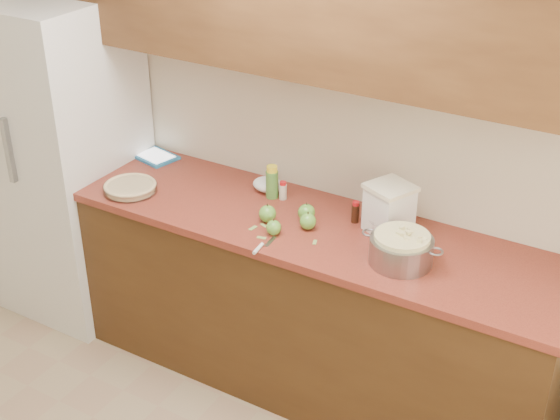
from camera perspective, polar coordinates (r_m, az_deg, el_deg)
The scene contains 21 objects.
room_shell at distance 2.50m, azimuth -15.99°, elevation -7.40°, with size 3.60×3.60×3.60m.
counter_run at distance 3.92m, azimuth 1.04°, elevation -6.55°, with size 2.64×0.68×0.92m.
fridge at distance 4.47m, azimuth -15.41°, elevation 3.54°, with size 0.70×0.70×1.80m, color silver.
pie at distance 3.99m, azimuth -10.90°, elevation 1.63°, with size 0.27×0.27×0.04m.
colander at distance 3.36m, azimuth 8.86°, elevation -2.85°, with size 0.37×0.27×0.14m.
flour_canister at distance 3.56m, azimuth 7.99°, elevation 0.14°, with size 0.25×0.25×0.23m.
tablet at distance 4.34m, azimuth -9.09°, elevation 3.87°, with size 0.26×0.22×0.02m.
paring_knife at distance 3.44m, azimuth -1.48°, elevation -2.76°, with size 0.04×0.18×0.02m.
lemon_bottle at distance 3.84m, azimuth -0.59°, elevation 2.03°, with size 0.06×0.06×0.17m.
cinnamon_shaker at distance 3.84m, azimuth 0.21°, elevation 1.43°, with size 0.04×0.04×0.09m.
vanilla_bottle at distance 3.65m, azimuth 5.54°, elevation -0.16°, with size 0.04×0.04×0.11m.
mixing_bowl at distance 3.61m, azimuth 7.84°, elevation -0.92°, with size 0.19×0.19×0.07m.
paper_towel at distance 3.92m, azimuth -0.86°, elevation 1.87°, with size 0.16×0.13×0.07m, color white.
apple_left at distance 3.64m, azimuth -0.92°, elevation -0.27°, with size 0.08×0.08×0.09m.
apple_center at distance 3.65m, azimuth 1.95°, elevation -0.18°, with size 0.08×0.08×0.09m.
apple_front at distance 3.54m, azimuth -0.46°, elevation -1.29°, with size 0.07×0.07×0.08m.
apple_extra at distance 3.58m, azimuth 2.05°, elevation -0.83°, with size 0.08×0.08×0.09m.
peel_a at distance 3.62m, azimuth -1.20°, elevation -1.13°, with size 0.04×0.02×0.00m, color #92B658.
peel_b at distance 3.50m, azimuth 2.56°, elevation -2.37°, with size 0.04×0.02×0.00m, color #92B658.
peel_c at distance 3.53m, azimuth -1.37°, elevation -2.04°, with size 0.04×0.02×0.00m, color #92B658.
peel_d at distance 3.60m, azimuth -2.00°, elevation -1.33°, with size 0.05×0.02×0.00m, color #92B658.
Camera 1 is at (1.57, -1.31, 2.73)m, focal length 50.00 mm.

